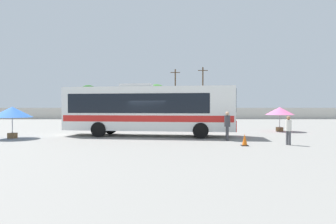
% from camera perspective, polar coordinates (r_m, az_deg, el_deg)
% --- Properties ---
extents(ground_plane, '(300.00, 300.00, 0.00)m').
position_cam_1_polar(ground_plane, '(29.95, -2.86, -2.97)').
color(ground_plane, gray).
extents(perimeter_wall, '(80.00, 0.30, 1.96)m').
position_cam_1_polar(perimeter_wall, '(49.11, -1.90, -0.28)').
color(perimeter_wall, beige).
rests_on(perimeter_wall, ground_plane).
extents(coach_bus_white_red, '(12.24, 4.14, 3.72)m').
position_cam_1_polar(coach_bus_white_red, '(20.26, -4.25, 0.75)').
color(coach_bus_white_red, white).
rests_on(coach_bus_white_red, ground_plane).
extents(attendant_by_bus_door, '(0.38, 0.38, 1.79)m').
position_cam_1_polar(attendant_by_bus_door, '(17.73, 11.91, -2.45)').
color(attendant_by_bus_door, '#38383D').
rests_on(attendant_by_bus_door, ground_plane).
extents(passenger_waiting_on_apron, '(0.44, 0.44, 1.58)m').
position_cam_1_polar(passenger_waiting_on_apron, '(16.72, 23.20, -3.12)').
color(passenger_waiting_on_apron, '#4C4C51').
rests_on(passenger_waiting_on_apron, ground_plane).
extents(vendor_umbrella_near_gate_pink, '(2.36, 2.36, 2.07)m').
position_cam_1_polar(vendor_umbrella_near_gate_pink, '(25.75, 21.67, 0.14)').
color(vendor_umbrella_near_gate_pink, gray).
rests_on(vendor_umbrella_near_gate_pink, ground_plane).
extents(vendor_umbrella_secondary_blue, '(2.55, 2.55, 2.10)m').
position_cam_1_polar(vendor_umbrella_secondary_blue, '(21.26, -29.00, -0.06)').
color(vendor_umbrella_secondary_blue, gray).
rests_on(vendor_umbrella_secondary_blue, ground_plane).
extents(parked_car_leftmost_red, '(4.28, 2.27, 1.49)m').
position_cam_1_polar(parked_car_leftmost_red, '(46.54, -14.65, -0.62)').
color(parked_car_leftmost_red, red).
rests_on(parked_car_leftmost_red, ground_plane).
extents(parked_car_second_red, '(4.18, 2.05, 1.52)m').
position_cam_1_polar(parked_car_second_red, '(45.98, -7.45, -0.60)').
color(parked_car_second_red, red).
rests_on(parked_car_second_red, ground_plane).
extents(utility_pole_near, '(1.80, 0.26, 9.36)m').
position_cam_1_polar(utility_pole_near, '(51.81, 7.06, 4.08)').
color(utility_pole_near, '#4C3823').
rests_on(utility_pole_near, ground_plane).
extents(utility_pole_far, '(1.80, 0.24, 9.07)m').
position_cam_1_polar(utility_pole_far, '(52.13, 1.48, 3.90)').
color(utility_pole_far, '#4C3823').
rests_on(utility_pole_far, ground_plane).
extents(roadside_tree_left, '(3.39, 3.39, 6.11)m').
position_cam_1_polar(roadside_tree_left, '(53.61, -15.79, 3.70)').
color(roadside_tree_left, brown).
rests_on(roadside_tree_left, ground_plane).
extents(roadside_tree_midleft, '(3.99, 3.99, 6.46)m').
position_cam_1_polar(roadside_tree_midleft, '(53.91, -2.32, 3.83)').
color(roadside_tree_midleft, brown).
rests_on(roadside_tree_midleft, ground_plane).
extents(roadside_tree_midright, '(4.34, 4.34, 5.64)m').
position_cam_1_polar(roadside_tree_midright, '(55.76, 1.71, 2.75)').
color(roadside_tree_midright, brown).
rests_on(roadside_tree_midright, ground_plane).
extents(traffic_cone_on_apron, '(0.36, 0.36, 0.64)m').
position_cam_1_polar(traffic_cone_on_apron, '(15.64, 15.26, -5.50)').
color(traffic_cone_on_apron, black).
rests_on(traffic_cone_on_apron, ground_plane).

